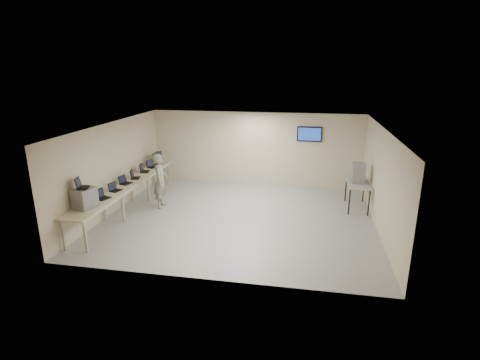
% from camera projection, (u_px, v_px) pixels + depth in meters
% --- Properties ---
extents(room, '(8.01, 7.01, 2.81)m').
position_uv_depth(room, '(240.00, 173.00, 11.03)').
color(room, '#A5A69F').
rests_on(room, ground).
extents(workbench, '(0.76, 6.00, 0.90)m').
position_uv_depth(workbench, '(127.00, 186.00, 11.77)').
color(workbench, tan).
rests_on(workbench, ground).
extents(equipment_box, '(0.57, 0.61, 0.54)m').
position_uv_depth(equipment_box, '(85.00, 198.00, 9.64)').
color(equipment_box, slate).
rests_on(equipment_box, workbench).
extents(laptop_on_box, '(0.38, 0.41, 0.28)m').
position_uv_depth(laptop_on_box, '(81.00, 185.00, 9.55)').
color(laptop_on_box, black).
rests_on(laptop_on_box, equipment_box).
extents(laptop_0, '(0.40, 0.43, 0.28)m').
position_uv_depth(laptop_0, '(101.00, 196.00, 10.38)').
color(laptop_0, black).
rests_on(laptop_0, workbench).
extents(laptop_1, '(0.34, 0.37, 0.25)m').
position_uv_depth(laptop_1, '(114.00, 189.00, 11.04)').
color(laptop_1, black).
rests_on(laptop_1, workbench).
extents(laptop_2, '(0.35, 0.39, 0.26)m').
position_uv_depth(laptop_2, '(125.00, 182.00, 11.70)').
color(laptop_2, black).
rests_on(laptop_2, workbench).
extents(laptop_3, '(0.36, 0.40, 0.27)m').
position_uv_depth(laptop_3, '(134.00, 176.00, 12.28)').
color(laptop_3, black).
rests_on(laptop_3, workbench).
extents(laptop_4, '(0.36, 0.40, 0.28)m').
position_uv_depth(laptop_4, '(143.00, 170.00, 13.02)').
color(laptop_4, black).
rests_on(laptop_4, workbench).
extents(laptop_5, '(0.38, 0.40, 0.27)m').
position_uv_depth(laptop_5, '(152.00, 165.00, 13.61)').
color(laptop_5, black).
rests_on(laptop_5, workbench).
extents(monitor_near, '(0.21, 0.47, 0.46)m').
position_uv_depth(monitor_near, '(156.00, 157.00, 13.93)').
color(monitor_near, black).
rests_on(monitor_near, workbench).
extents(monitor_far, '(0.18, 0.41, 0.41)m').
position_uv_depth(monitor_far, '(159.00, 156.00, 14.27)').
color(monitor_far, black).
rests_on(monitor_far, workbench).
extents(soldier, '(0.54, 0.72, 1.79)m').
position_uv_depth(soldier, '(160.00, 181.00, 12.04)').
color(soldier, gray).
rests_on(soldier, ground).
extents(side_table, '(0.68, 1.46, 0.88)m').
position_uv_depth(side_table, '(358.00, 184.00, 11.98)').
color(side_table, '#A3A3A3').
rests_on(side_table, ground).
extents(storage_bins, '(0.40, 0.44, 0.63)m').
position_uv_depth(storage_bins, '(358.00, 173.00, 11.87)').
color(storage_bins, '#979797').
rests_on(storage_bins, side_table).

